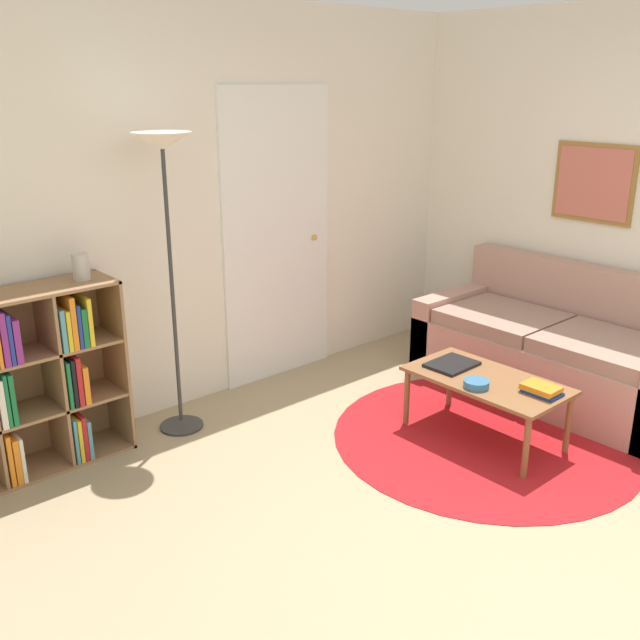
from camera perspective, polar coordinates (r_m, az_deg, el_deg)
ground_plane at (r=3.53m, az=17.35°, el=-18.76°), size 14.00×14.00×0.00m
wall_back at (r=4.78m, az=-8.84°, el=8.68°), size 7.43×0.11×2.60m
wall_right at (r=5.49m, az=19.55°, el=9.27°), size 0.08×5.61×2.60m
rug at (r=4.58m, az=13.06°, el=-9.08°), size 1.87×1.87×0.01m
bookshelf at (r=4.21m, az=-23.60°, el=-4.85°), size 1.13×0.34×1.04m
floor_lamp at (r=4.21m, az=-12.33°, el=10.96°), size 0.34×0.34×1.82m
couch at (r=5.26m, az=18.65°, el=-2.46°), size 0.87×1.88×0.86m
coffee_table at (r=4.42m, az=13.16°, el=-5.05°), size 0.51×0.95×0.40m
laptop at (r=4.54m, az=10.50°, el=-3.51°), size 0.31×0.24×0.02m
bowl at (r=4.26m, az=12.40°, el=-5.01°), size 0.15×0.15×0.04m
book_stack_on_table at (r=4.27m, az=17.29°, el=-5.33°), size 0.15×0.22×0.05m
vase_on_shelf at (r=4.18m, az=-18.60°, el=4.06°), size 0.09×0.09×0.15m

